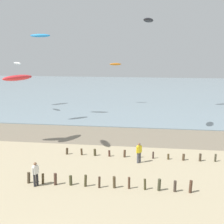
% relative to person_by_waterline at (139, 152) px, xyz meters
% --- Properties ---
extents(wet_sand_strip, '(120.00, 7.31, 0.01)m').
position_rel_person_by_waterline_xyz_m(wet_sand_strip, '(-3.98, 7.84, -0.91)').
color(wet_sand_strip, '#7A6D59').
rests_on(wet_sand_strip, ground).
extents(sea, '(160.00, 70.00, 0.10)m').
position_rel_person_by_waterline_xyz_m(sea, '(-3.98, 46.49, -0.87)').
color(sea, gray).
rests_on(sea, ground).
extents(groyne_mid, '(11.29, 0.35, 0.85)m').
position_rel_person_by_waterline_xyz_m(groyne_mid, '(-1.94, -5.00, -0.52)').
color(groyne_mid, '#44392A').
rests_on(groyne_mid, ground).
extents(groyne_far, '(14.32, 0.36, 0.67)m').
position_rel_person_by_waterline_xyz_m(groyne_far, '(0.54, 1.18, -0.62)').
color(groyne_far, '#433626').
rests_on(groyne_far, ground).
extents(person_by_waterline, '(0.45, 0.40, 1.71)m').
position_rel_person_by_waterline_xyz_m(person_by_waterline, '(0.00, 0.00, 0.00)').
color(person_by_waterline, '#4C4C56').
rests_on(person_by_waterline, ground).
extents(person_far_down_beach, '(0.37, 0.50, 1.71)m').
position_rel_person_by_waterline_xyz_m(person_far_down_beach, '(-6.72, -5.43, 0.00)').
color(person_far_down_beach, '#232328').
rests_on(person_far_down_beach, ground).
extents(kite_aloft_1, '(1.46, 2.76, 0.51)m').
position_rel_person_by_waterline_xyz_m(kite_aloft_1, '(0.25, 9.66, 11.34)').
color(kite_aloft_1, black).
extents(kite_aloft_2, '(2.14, 2.09, 0.50)m').
position_rel_person_by_waterline_xyz_m(kite_aloft_2, '(-18.61, 18.03, 6.40)').
color(kite_aloft_2, white).
extents(kite_aloft_4, '(2.51, 3.54, 0.70)m').
position_rel_person_by_waterline_xyz_m(kite_aloft_4, '(-11.82, 3.51, 5.65)').
color(kite_aloft_4, red).
extents(kite_aloft_11, '(2.13, 1.28, 0.57)m').
position_rel_person_by_waterline_xyz_m(kite_aloft_11, '(-5.55, 26.96, 5.97)').
color(kite_aloft_11, orange).
extents(kite_aloft_12, '(2.75, 0.97, 0.46)m').
position_rel_person_by_waterline_xyz_m(kite_aloft_12, '(-14.07, 15.62, 10.14)').
color(kite_aloft_12, '#2384D1').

